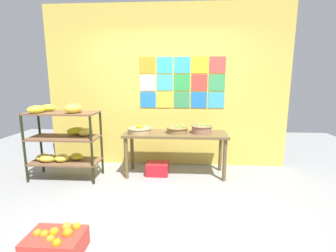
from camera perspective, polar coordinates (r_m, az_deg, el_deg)
name	(u,v)px	position (r m, az deg, el deg)	size (l,w,h in m)	color
ground	(157,206)	(3.23, -2.59, -18.30)	(9.17, 9.17, 0.00)	gray
back_wall_with_art	(166,87)	(4.43, -0.37, 9.03)	(4.32, 0.07, 2.86)	gold
banana_shelf_unit	(64,135)	(4.17, -23.24, -2.02)	(1.09, 0.56, 1.22)	black
display_table	(175,138)	(4.00, 1.74, -2.91)	(1.67, 0.57, 0.71)	brown
fruit_basket_back_left	(177,129)	(3.98, 2.19, -0.81)	(0.36, 0.36, 0.13)	olive
fruit_basket_right	(202,129)	(3.99, 7.89, -0.61)	(0.34, 0.34, 0.16)	#8A604A
fruit_basket_centre	(140,130)	(3.96, -6.66, -0.92)	(0.38, 0.38, 0.15)	#A48458
produce_crate_under_table	(157,169)	(4.16, -2.49, -9.93)	(0.36, 0.30, 0.20)	red
orange_crate_foreground	(56,243)	(2.66, -24.76, -23.57)	(0.50, 0.35, 0.25)	red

